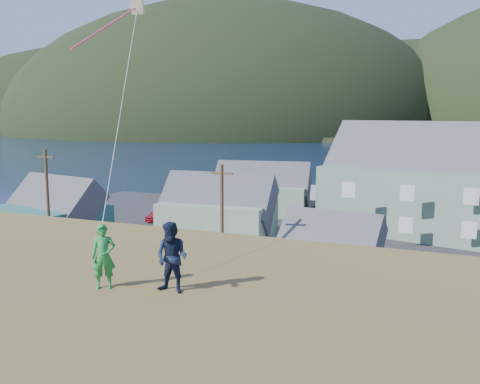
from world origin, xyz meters
name	(u,v)px	position (x,y,z in m)	size (l,w,h in m)	color
ground	(280,301)	(0.00, 0.00, 0.00)	(900.00, 900.00, 0.00)	#0A1638
grass_strip	(269,311)	(0.00, -2.00, 0.05)	(110.00, 8.00, 0.10)	#4C3D19
waterfront_lot	(338,240)	(0.00, 17.00, 0.06)	(72.00, 36.00, 0.12)	#28282B
wharf	(330,196)	(-6.00, 40.00, 0.45)	(26.00, 14.00, 0.90)	gray
far_shore	(445,129)	(0.00, 330.00, 1.00)	(900.00, 320.00, 2.00)	black
shed_teal	(53,213)	(-23.75, 6.71, 2.72)	(10.42, 8.34, 7.32)	#2D6B5B
shed_palegreen_near	(218,210)	(-10.37, 13.15, 2.81)	(10.71, 7.21, 7.49)	gray
shed_white	(330,247)	(1.72, 6.04, 2.21)	(7.72, 5.62, 5.71)	white
shed_palegreen_far	(262,190)	(-11.02, 26.78, 2.82)	(11.76, 7.79, 7.38)	gray
utility_poles	(240,224)	(-3.31, 1.50, 4.41)	(34.15, 0.24, 8.81)	#47331E
parked_cars	(256,214)	(-10.10, 22.27, 0.87)	(21.03, 12.99, 1.57)	black
kite_flyer_green	(103,256)	(1.54, -19.57, 8.05)	(0.62, 0.41, 1.70)	#248636
kite_flyer_navy	(172,257)	(3.34, -19.17, 8.11)	(0.88, 0.69, 1.82)	#131C35
kite_rig	(132,12)	(-1.94, -12.65, 15.52)	(2.36, 3.90, 10.57)	#F4E5B9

